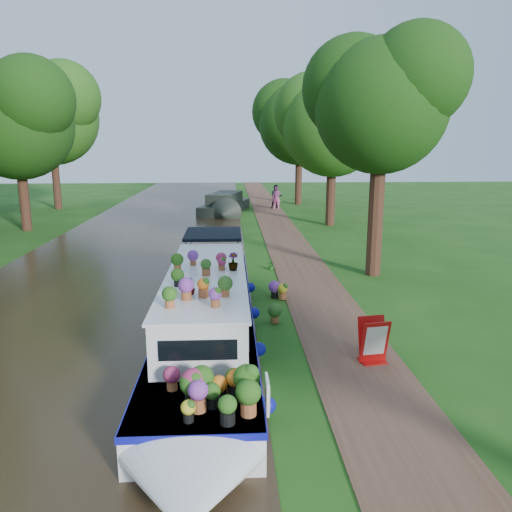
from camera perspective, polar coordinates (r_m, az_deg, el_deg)
The scene contains 14 objects.
ground at distance 16.19m, azimuth 3.04°, elevation -5.06°, with size 100.00×100.00×0.00m, color #1A4912.
canal_water at distance 16.69m, azimuth -18.00°, elevation -5.11°, with size 10.00×100.00×0.02m, color black.
towpath at distance 16.36m, azimuth 7.24°, elevation -4.91°, with size 2.20×100.00×0.03m, color brown.
plant_boat at distance 12.44m, azimuth -5.60°, elevation -6.52°, with size 2.29×13.52×2.30m.
tree_near_overhang at distance 19.26m, azimuth 14.11°, elevation 17.30°, with size 5.52×5.28×8.99m.
tree_near_mid at distance 31.06m, azimuth 8.75°, elevation 15.34°, with size 6.90×6.60×9.40m.
tree_near_far at distance 41.86m, azimuth 4.97°, elevation 15.56°, with size 7.59×7.26×10.30m.
tree_far_c at distance 31.76m, azimuth -25.75°, elevation 14.36°, with size 7.13×6.82×9.59m.
tree_far_d at distance 41.71m, azimuth -22.46°, elevation 15.17°, with size 8.05×7.70×10.85m.
second_boat at distance 36.41m, azimuth -3.59°, elevation 5.84°, with size 3.86×8.01×1.47m.
sandwich_board at distance 11.88m, azimuth 13.27°, elevation -9.60°, with size 0.68×0.61×1.03m.
pedestrian_pink at distance 38.49m, azimuth 2.37°, elevation 6.68°, with size 0.63×0.42×1.74m, color #D95978.
pedestrian_dark at distance 38.80m, azimuth 2.33°, elevation 6.79°, with size 0.89×0.69×1.82m, color black.
verge_plant at distance 19.96m, azimuth 1.76°, elevation -1.06°, with size 0.34×0.30×0.38m, color #1B5D1C.
Camera 1 is at (-1.65, -15.33, 4.94)m, focal length 35.00 mm.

